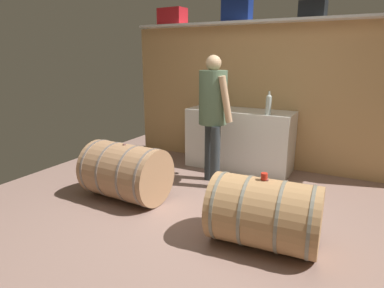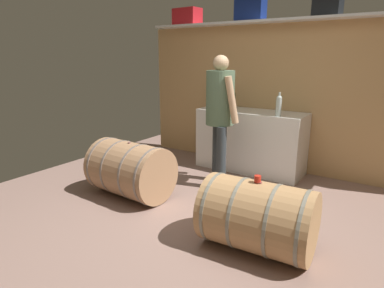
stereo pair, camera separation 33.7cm
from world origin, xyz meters
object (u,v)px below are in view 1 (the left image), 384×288
at_px(wine_bottle_clear, 269,104).
at_px(toolcase_red, 172,17).
at_px(work_cabinet, 239,139).
at_px(tasting_cup, 264,176).
at_px(toolcase_black, 313,9).
at_px(wine_barrel_far, 126,172).
at_px(toolcase_navy, 237,9).
at_px(winemaker_pouring, 213,107).
at_px(wine_bottle_green, 222,100).
at_px(wine_glass, 217,100).
at_px(wine_barrel_near, 264,213).

bearing_deg(wine_bottle_clear, toolcase_red, 166.73).
xyz_separation_m(work_cabinet, tasting_cup, (0.91, -1.90, 0.21)).
distance_m(toolcase_black, wine_barrel_far, 3.10).
xyz_separation_m(toolcase_navy, winemaker_pouring, (0.09, -0.95, -1.26)).
distance_m(wine_bottle_green, wine_bottle_clear, 0.76).
relative_size(wine_bottle_green, wine_glass, 1.96).
bearing_deg(wine_bottle_green, work_cabinet, 6.44).
height_order(wine_bottle_clear, wine_barrel_near, wine_bottle_clear).
bearing_deg(wine_bottle_clear, tasting_cup, -75.23).
bearing_deg(toolcase_red, tasting_cup, -40.93).
relative_size(toolcase_navy, wine_barrel_far, 0.43).
bearing_deg(wine_bottle_clear, wine_bottle_green, 166.55).
bearing_deg(wine_barrel_near, toolcase_navy, 114.34).
bearing_deg(winemaker_pouring, wine_glass, 160.63).
bearing_deg(wine_barrel_near, wine_bottle_green, 119.47).
relative_size(wine_barrel_far, tasting_cup, 16.68).
bearing_deg(tasting_cup, winemaker_pouring, 130.98).
bearing_deg(winemaker_pouring, toolcase_red, -169.29).
bearing_deg(wine_glass, tasting_cup, -56.63).
bearing_deg(toolcase_black, wine_glass, -172.22).
bearing_deg(work_cabinet, wine_barrel_near, -64.06).
distance_m(toolcase_red, toolcase_black, 2.09).
relative_size(toolcase_navy, winemaker_pouring, 0.25).
height_order(toolcase_black, winemaker_pouring, toolcase_black).
xyz_separation_m(toolcase_red, wine_bottle_clear, (1.70, -0.40, -1.21)).
relative_size(wine_bottle_green, wine_bottle_clear, 0.97).
distance_m(toolcase_black, work_cabinet, 1.97).
bearing_deg(tasting_cup, toolcase_black, 91.55).
height_order(toolcase_navy, wine_barrel_far, toolcase_navy).
bearing_deg(tasting_cup, toolcase_red, 135.69).
distance_m(wine_bottle_green, wine_barrel_far, 1.84).
relative_size(wine_bottle_clear, wine_barrel_near, 0.32).
bearing_deg(tasting_cup, wine_barrel_near, -0.00).
distance_m(toolcase_black, wine_glass, 1.75).
xyz_separation_m(work_cabinet, winemaker_pouring, (-0.09, -0.76, 0.57)).
height_order(tasting_cup, winemaker_pouring, winemaker_pouring).
bearing_deg(work_cabinet, toolcase_black, 12.70).
xyz_separation_m(toolcase_red, work_cabinet, (1.24, -0.19, -1.79)).
height_order(toolcase_red, wine_bottle_clear, toolcase_red).
height_order(wine_glass, tasting_cup, wine_glass).
height_order(toolcase_navy, toolcase_black, toolcase_navy).
relative_size(toolcase_red, work_cabinet, 0.27).
distance_m(toolcase_navy, wine_bottle_clear, 1.46).
xyz_separation_m(wine_bottle_green, wine_barrel_far, (-0.50, -1.64, -0.68)).
height_order(wine_bottle_green, wine_barrel_far, wine_bottle_green).
distance_m(toolcase_red, wine_bottle_green, 1.56).
xyz_separation_m(wine_bottle_clear, wine_barrel_far, (-1.24, -1.46, -0.69)).
height_order(toolcase_black, wine_glass, toolcase_black).
relative_size(toolcase_black, wine_barrel_near, 0.33).
height_order(wine_barrel_far, tasting_cup, tasting_cup).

